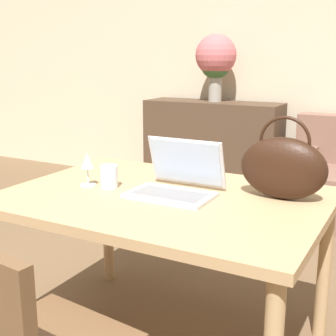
% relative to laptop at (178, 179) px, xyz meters
% --- Properties ---
extents(wall_back, '(10.00, 0.06, 2.70)m').
position_rel_laptop_xyz_m(wall_back, '(-0.14, 2.60, 0.56)').
color(wall_back, beige).
rests_on(wall_back, ground_plane).
extents(dining_table, '(1.35, 0.97, 0.73)m').
position_rel_laptop_xyz_m(dining_table, '(-0.04, -0.05, -0.14)').
color(dining_table, tan).
rests_on(dining_table, ground_plane).
extents(sideboard, '(1.28, 0.40, 0.89)m').
position_rel_laptop_xyz_m(sideboard, '(-0.82, 2.29, -0.34)').
color(sideboard, '#4C3828').
rests_on(sideboard, ground_plane).
extents(laptop, '(0.36, 0.30, 0.23)m').
position_rel_laptop_xyz_m(laptop, '(0.00, 0.00, 0.00)').
color(laptop, silver).
rests_on(laptop, dining_table).
extents(drinking_glass, '(0.08, 0.08, 0.10)m').
position_rel_laptop_xyz_m(drinking_glass, '(-0.31, -0.07, -0.01)').
color(drinking_glass, silver).
rests_on(drinking_glass, dining_table).
extents(wine_glass, '(0.07, 0.07, 0.15)m').
position_rel_laptop_xyz_m(wine_glass, '(-0.41, -0.10, 0.04)').
color(wine_glass, silver).
rests_on(wine_glass, dining_table).
extents(handbag, '(0.36, 0.13, 0.35)m').
position_rel_laptop_xyz_m(handbag, '(0.42, 0.13, 0.07)').
color(handbag, black).
rests_on(handbag, dining_table).
extents(flower_vase, '(0.37, 0.37, 0.61)m').
position_rel_laptop_xyz_m(flower_vase, '(-0.80, 2.30, 0.48)').
color(flower_vase, '#9E998E').
rests_on(flower_vase, sideboard).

